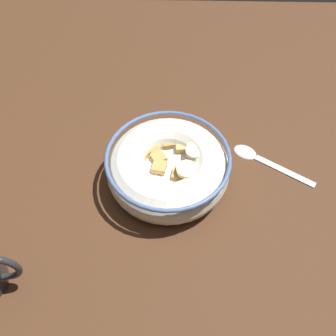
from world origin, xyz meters
The scene contains 3 objects.
ground_plane centered at (0.00, 0.00, -1.00)cm, with size 98.52×98.52×2.00cm, color #472B19.
cereal_bowl centered at (0.00, 0.02, 3.14)cm, with size 17.88×17.88×5.82cm.
spoon centered at (13.85, 4.56, 0.33)cm, with size 12.46×8.77×0.80cm.
Camera 1 is at (0.88, -33.75, 48.81)cm, focal length 42.05 mm.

